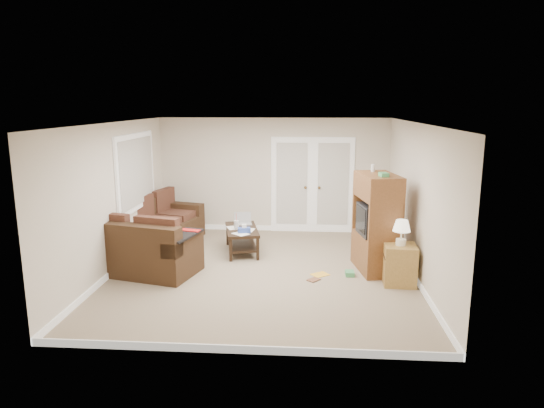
# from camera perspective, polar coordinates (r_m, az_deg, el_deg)

# --- Properties ---
(floor) EXTENTS (5.50, 5.50, 0.00)m
(floor) POSITION_cam_1_polar(r_m,az_deg,el_deg) (8.31, -1.09, -7.99)
(floor) COLOR gray
(floor) RESTS_ON ground
(ceiling) EXTENTS (5.00, 5.50, 0.02)m
(ceiling) POSITION_cam_1_polar(r_m,az_deg,el_deg) (7.82, -1.16, 9.51)
(ceiling) COLOR silver
(ceiling) RESTS_ON wall_back
(wall_left) EXTENTS (0.02, 5.50, 2.50)m
(wall_left) POSITION_cam_1_polar(r_m,az_deg,el_deg) (8.56, -18.03, 0.71)
(wall_left) COLOR beige
(wall_left) RESTS_ON floor
(wall_right) EXTENTS (0.02, 5.50, 2.50)m
(wall_right) POSITION_cam_1_polar(r_m,az_deg,el_deg) (8.14, 16.69, 0.23)
(wall_right) COLOR beige
(wall_right) RESTS_ON floor
(wall_back) EXTENTS (5.00, 0.02, 2.50)m
(wall_back) POSITION_cam_1_polar(r_m,az_deg,el_deg) (10.67, 0.21, 3.40)
(wall_back) COLOR beige
(wall_back) RESTS_ON floor
(wall_front) EXTENTS (5.00, 0.02, 2.50)m
(wall_front) POSITION_cam_1_polar(r_m,az_deg,el_deg) (5.32, -3.81, -5.33)
(wall_front) COLOR beige
(wall_front) RESTS_ON floor
(baseboards) EXTENTS (5.00, 5.50, 0.10)m
(baseboards) POSITION_cam_1_polar(r_m,az_deg,el_deg) (8.29, -1.09, -7.66)
(baseboards) COLOR white
(baseboards) RESTS_ON floor
(french_doors) EXTENTS (1.80, 0.05, 2.13)m
(french_doors) POSITION_cam_1_polar(r_m,az_deg,el_deg) (10.65, 4.77, 2.17)
(french_doors) COLOR white
(french_doors) RESTS_ON floor
(window_left) EXTENTS (0.05, 1.92, 1.42)m
(window_left) POSITION_cam_1_polar(r_m,az_deg,el_deg) (9.42, -15.69, 3.67)
(window_left) COLOR white
(window_left) RESTS_ON wall_left
(sectional_sofa) EXTENTS (2.16, 3.37, 0.92)m
(sectional_sofa) POSITION_cam_1_polar(r_m,az_deg,el_deg) (9.23, -14.44, -3.98)
(sectional_sofa) COLOR #3C2717
(sectional_sofa) RESTS_ON floor
(coffee_table) EXTENTS (0.80, 1.24, 0.78)m
(coffee_table) POSITION_cam_1_polar(r_m,az_deg,el_deg) (9.33, -3.56, -4.11)
(coffee_table) COLOR black
(coffee_table) RESTS_ON floor
(tv_armoire) EXTENTS (0.74, 1.12, 1.78)m
(tv_armoire) POSITION_cam_1_polar(r_m,az_deg,el_deg) (8.36, 12.16, -2.12)
(tv_armoire) COLOR brown
(tv_armoire) RESTS_ON floor
(side_cabinet) EXTENTS (0.52, 0.52, 1.04)m
(side_cabinet) POSITION_cam_1_polar(r_m,az_deg,el_deg) (7.92, 14.80, -6.53)
(side_cabinet) COLOR #AA813E
(side_cabinet) RESTS_ON floor
(space_heater) EXTENTS (0.15, 0.14, 0.31)m
(space_heater) POSITION_cam_1_polar(r_m,az_deg,el_deg) (10.48, 10.79, -3.08)
(space_heater) COLOR silver
(space_heater) RESTS_ON floor
(floor_magazine) EXTENTS (0.35, 0.34, 0.01)m
(floor_magazine) POSITION_cam_1_polar(r_m,az_deg,el_deg) (8.21, 5.68, -8.26)
(floor_magazine) COLOR gold
(floor_magazine) RESTS_ON floor
(floor_greenbox) EXTENTS (0.15, 0.20, 0.08)m
(floor_greenbox) POSITION_cam_1_polar(r_m,az_deg,el_deg) (8.22, 9.13, -8.06)
(floor_greenbox) COLOR #45985A
(floor_greenbox) RESTS_ON floor
(floor_book) EXTENTS (0.25, 0.26, 0.02)m
(floor_book) POSITION_cam_1_polar(r_m,az_deg,el_deg) (8.01, 4.51, -8.74)
(floor_book) COLOR brown
(floor_book) RESTS_ON floor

